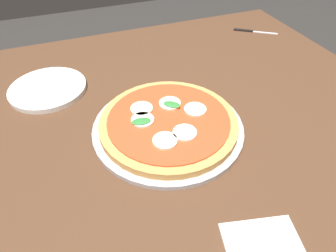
{
  "coord_description": "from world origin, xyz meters",
  "views": [
    {
      "loc": [
        0.25,
        0.49,
        1.25
      ],
      "look_at": [
        0.06,
        0.01,
        0.78
      ],
      "focal_mm": 31.31,
      "sensor_mm": 36.0,
      "label": 1
    }
  ],
  "objects_px": {
    "pizza": "(168,122)",
    "napkin": "(262,244)",
    "dining_table": "(188,149)",
    "knife": "(250,31)",
    "serving_tray": "(168,127)",
    "plate_white": "(48,89)"
  },
  "relations": [
    {
      "from": "pizza",
      "to": "napkin",
      "type": "distance_m",
      "value": 0.33
    },
    {
      "from": "serving_tray",
      "to": "pizza",
      "type": "height_order",
      "value": "pizza"
    },
    {
      "from": "serving_tray",
      "to": "knife",
      "type": "bearing_deg",
      "value": -140.6
    },
    {
      "from": "serving_tray",
      "to": "plate_white",
      "type": "bearing_deg",
      "value": -46.39
    },
    {
      "from": "napkin",
      "to": "knife",
      "type": "distance_m",
      "value": 0.86
    },
    {
      "from": "knife",
      "to": "plate_white",
      "type": "bearing_deg",
      "value": 9.9
    },
    {
      "from": "napkin",
      "to": "dining_table",
      "type": "bearing_deg",
      "value": -92.98
    },
    {
      "from": "knife",
      "to": "pizza",
      "type": "bearing_deg",
      "value": 39.52
    },
    {
      "from": "serving_tray",
      "to": "napkin",
      "type": "distance_m",
      "value": 0.33
    },
    {
      "from": "pizza",
      "to": "plate_white",
      "type": "height_order",
      "value": "pizza"
    },
    {
      "from": "pizza",
      "to": "serving_tray",
      "type": "bearing_deg",
      "value": -63.67
    },
    {
      "from": "pizza",
      "to": "napkin",
      "type": "bearing_deg",
      "value": 97.59
    },
    {
      "from": "serving_tray",
      "to": "napkin",
      "type": "xyz_separation_m",
      "value": [
        -0.04,
        0.33,
        -0.0
      ]
    },
    {
      "from": "pizza",
      "to": "knife",
      "type": "distance_m",
      "value": 0.64
    },
    {
      "from": "napkin",
      "to": "knife",
      "type": "height_order",
      "value": "napkin"
    },
    {
      "from": "dining_table",
      "to": "knife",
      "type": "xyz_separation_m",
      "value": [
        -0.43,
        -0.4,
        0.1
      ]
    },
    {
      "from": "plate_white",
      "to": "knife",
      "type": "relative_size",
      "value": 1.5
    },
    {
      "from": "knife",
      "to": "serving_tray",
      "type": "bearing_deg",
      "value": 39.4
    },
    {
      "from": "serving_tray",
      "to": "pizza",
      "type": "bearing_deg",
      "value": 116.33
    },
    {
      "from": "pizza",
      "to": "napkin",
      "type": "height_order",
      "value": "pizza"
    },
    {
      "from": "dining_table",
      "to": "napkin",
      "type": "relative_size",
      "value": 9.21
    },
    {
      "from": "napkin",
      "to": "pizza",
      "type": "bearing_deg",
      "value": -82.41
    }
  ]
}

